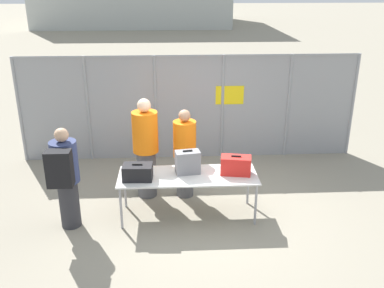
{
  "coord_description": "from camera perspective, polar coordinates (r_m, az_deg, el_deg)",
  "views": [
    {
      "loc": [
        -0.41,
        -6.36,
        3.76
      ],
      "look_at": [
        -0.04,
        0.5,
        1.05
      ],
      "focal_mm": 40.0,
      "sensor_mm": 36.0,
      "label": 1
    }
  ],
  "objects": [
    {
      "name": "traveler_hooded",
      "position": [
        6.83,
        -16.57,
        -4.06
      ],
      "size": [
        0.41,
        0.64,
        1.66
      ],
      "rotation": [
        0.0,
        0.0,
        0.36
      ],
      "color": "#2D2D33",
      "rests_on": "ground_plane"
    },
    {
      "name": "security_worker_near",
      "position": [
        7.57,
        -0.98,
        -1.14
      ],
      "size": [
        0.4,
        0.4,
        1.63
      ],
      "rotation": [
        0.0,
        0.0,
        3.48
      ],
      "color": "#4C4C51",
      "rests_on": "ground_plane"
    },
    {
      "name": "ground_plane",
      "position": [
        7.4,
        0.55,
        -9.02
      ],
      "size": [
        120.0,
        120.0,
        0.0
      ],
      "primitive_type": "plane",
      "color": "gray"
    },
    {
      "name": "fence_section",
      "position": [
        9.16,
        -0.34,
        5.13
      ],
      "size": [
        7.2,
        0.07,
        2.26
      ],
      "color": "gray",
      "rests_on": "ground_plane"
    },
    {
      "name": "inspection_table",
      "position": [
        6.97,
        -0.56,
        -4.51
      ],
      "size": [
        2.25,
        0.81,
        0.75
      ],
      "color": "silver",
      "rests_on": "ground_plane"
    },
    {
      "name": "utility_trailer",
      "position": [
        11.37,
        7.97,
        4.27
      ],
      "size": [
        3.35,
        2.27,
        0.74
      ],
      "color": "#4C6B47",
      "rests_on": "ground_plane"
    },
    {
      "name": "suitcase_grey",
      "position": [
        6.95,
        -0.58,
        -2.45
      ],
      "size": [
        0.42,
        0.28,
        0.4
      ],
      "color": "slate",
      "rests_on": "inspection_table"
    },
    {
      "name": "suitcase_red",
      "position": [
        6.97,
        5.87,
        -2.84
      ],
      "size": [
        0.52,
        0.34,
        0.32
      ],
      "color": "red",
      "rests_on": "inspection_table"
    },
    {
      "name": "security_worker_far",
      "position": [
        7.57,
        -6.19,
        -0.43
      ],
      "size": [
        0.45,
        0.45,
        1.83
      ],
      "rotation": [
        0.0,
        0.0,
        3.03
      ],
      "color": "#4C4C51",
      "rests_on": "ground_plane"
    },
    {
      "name": "suitcase_black",
      "position": [
        6.82,
        -7.26,
        -3.74
      ],
      "size": [
        0.48,
        0.32,
        0.27
      ],
      "color": "black",
      "rests_on": "inspection_table"
    }
  ]
}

